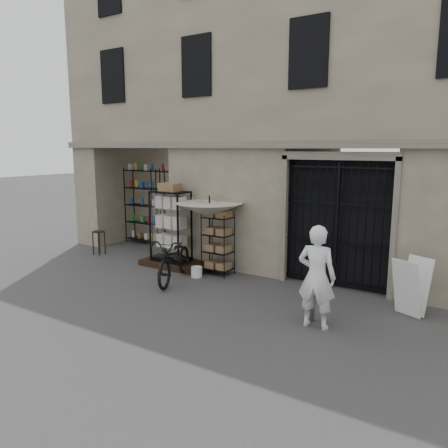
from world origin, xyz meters
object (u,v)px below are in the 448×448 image
Objects in this scene: wire_rack at (218,245)px; market_umbrella at (209,206)px; bicycle at (175,281)px; shopkeeper at (315,327)px; wooden_stool at (99,242)px; white_bucket at (197,272)px; steel_bollard at (311,301)px; display_cabinet at (171,230)px; easel_sign at (411,287)px.

wire_rack is 0.99m from market_umbrella.
market_umbrella is at bearing 176.39° from wire_rack.
market_umbrella is 2.02m from bicycle.
shopkeeper is (3.28, -1.80, -0.76)m from wire_rack.
bicycle is 3.68m from wooden_stool.
bicycle reaches higher than wooden_stool.
market_umbrella is at bearing 2.86° from wooden_stool.
steel_bollard is (3.42, -1.07, 0.25)m from white_bucket.
market_umbrella reaches higher than white_bucket.
bicycle reaches higher than shopkeeper.
wire_rack reaches higher than shopkeeper.
display_cabinet is 1.86× the size of easel_sign.
bicycle is 1.88× the size of easel_sign.
white_bucket is 3.83m from shopkeeper.
market_umbrella is 4.31m from shopkeeper.
easel_sign is (1.50, 1.27, 0.19)m from steel_bollard.
shopkeeper is at bearing -26.76° from market_umbrella.
market_umbrella is at bearing 81.08° from white_bucket.
display_cabinet reaches higher than shopkeeper.
white_bucket is (-0.07, -0.47, -1.60)m from market_umbrella.
display_cabinet is 1.10× the size of shopkeeper.
market_umbrella reaches higher than steel_bollard.
display_cabinet is at bearing 114.03° from bicycle.
steel_bollard is (3.11, -1.56, -0.38)m from wire_rack.
white_bucket is at bearing -23.59° from shopkeeper.
wooden_stool is at bearing -174.55° from display_cabinet.
market_umbrella is at bearing 155.29° from steel_bollard.
wooden_stool is 8.75m from easel_sign.
wire_rack reaches higher than wooden_stool.
wire_rack is 0.65× the size of market_umbrella.
bicycle is (-0.32, -1.00, -1.73)m from market_umbrella.
bicycle is at bearing -12.65° from wooden_stool.
display_cabinet is 0.99× the size of bicycle.
shopkeeper is at bearing -36.83° from wire_rack.
steel_bollard is at bearing -34.80° from wire_rack.
display_cabinet is at bearing 3.59° from wooden_stool.
wire_rack is at bearing 41.38° from bicycle.
bicycle is at bearing -127.10° from wire_rack.
display_cabinet is 0.85× the size of market_umbrella.
wooden_stool is (-3.82, 0.27, 0.25)m from white_bucket.
display_cabinet is 1.52m from white_bucket.
shopkeeper is at bearing -12.04° from wooden_stool.
display_cabinet is 1.51m from wire_rack.
display_cabinet reaches higher than steel_bollard.
bicycle is at bearing 171.55° from steel_bollard.
bicycle is at bearing -107.80° from market_umbrella.
steel_bollard is (4.60, -1.51, -0.62)m from display_cabinet.
steel_bollard is 0.69× the size of easel_sign.
easel_sign is (5.17, 0.72, 0.57)m from bicycle.
white_bucket is 0.13× the size of bicycle.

